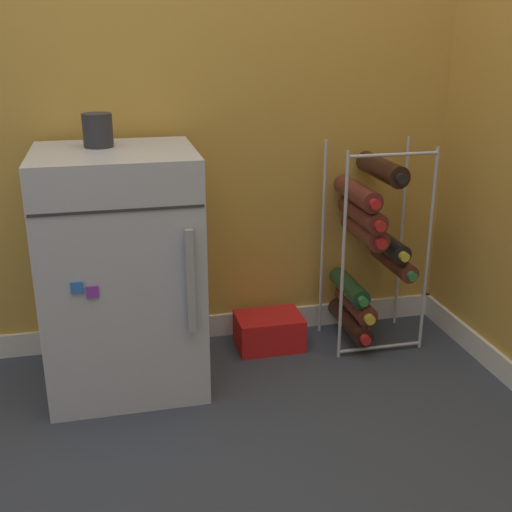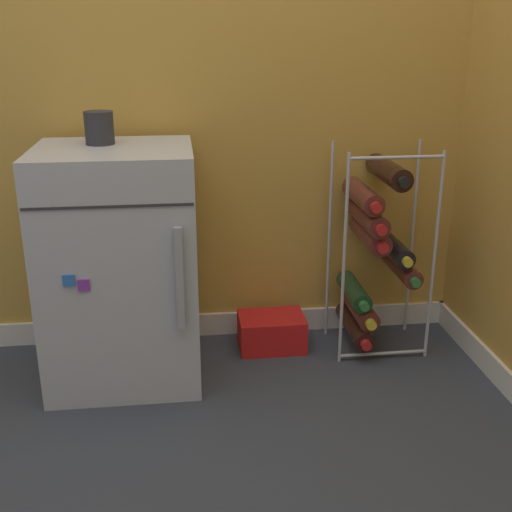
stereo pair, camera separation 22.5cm
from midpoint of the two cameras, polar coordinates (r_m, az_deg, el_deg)
The scene contains 6 objects.
ground_plane at distance 1.98m, azimuth -1.56°, elevation -16.10°, with size 14.00×14.00×0.00m, color #333842.
wall_back at distance 2.34m, azimuth -3.72°, elevation 21.57°, with size 7.06×0.07×2.50m.
mini_fridge at distance 2.18m, azimuth -9.07°, elevation -0.97°, with size 0.50×0.48×0.80m.
wine_rack at distance 2.40m, azimuth 12.97°, elevation 0.52°, with size 0.34×0.33×0.77m.
soda_box at distance 2.46m, azimuth 4.02°, elevation -6.79°, with size 0.25×0.18×0.13m.
fridge_top_cup at distance 2.13m, azimuth -10.81°, elevation 11.10°, with size 0.09×0.09×0.11m.
Camera 2 is at (-0.03, -1.62, 1.16)m, focal length 45.00 mm.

